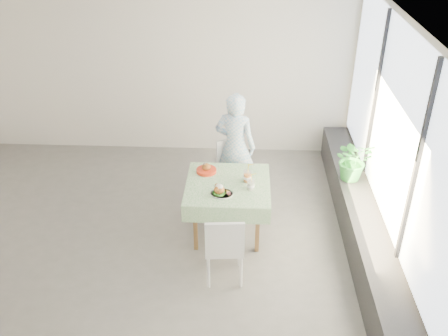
{
  "coord_description": "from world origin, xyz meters",
  "views": [
    {
      "loc": [
        1.31,
        -5.09,
        4.05
      ],
      "look_at": [
        1.06,
        0.23,
        0.94
      ],
      "focal_mm": 40.0,
      "sensor_mm": 36.0,
      "label": 1
    }
  ],
  "objects_px": {
    "chair_far": "(234,181)",
    "main_dish": "(220,191)",
    "diner": "(235,147)",
    "juice_cup_orange": "(247,177)",
    "cafe_table": "(228,202)",
    "potted_plant": "(354,160)",
    "chair_near": "(224,258)"
  },
  "relations": [
    {
      "from": "diner",
      "to": "potted_plant",
      "type": "bearing_deg",
      "value": -175.73
    },
    {
      "from": "chair_near",
      "to": "diner",
      "type": "bearing_deg",
      "value": 87.71
    },
    {
      "from": "diner",
      "to": "chair_near",
      "type": "bearing_deg",
      "value": 102.11
    },
    {
      "from": "chair_far",
      "to": "potted_plant",
      "type": "bearing_deg",
      "value": -7.96
    },
    {
      "from": "diner",
      "to": "cafe_table",
      "type": "bearing_deg",
      "value": 100.13
    },
    {
      "from": "cafe_table",
      "to": "main_dish",
      "type": "bearing_deg",
      "value": -107.73
    },
    {
      "from": "chair_far",
      "to": "juice_cup_orange",
      "type": "bearing_deg",
      "value": -76.71
    },
    {
      "from": "cafe_table",
      "to": "main_dish",
      "type": "xyz_separation_m",
      "value": [
        -0.08,
        -0.25,
        0.33
      ]
    },
    {
      "from": "chair_far",
      "to": "diner",
      "type": "relative_size",
      "value": 0.54
    },
    {
      "from": "chair_far",
      "to": "chair_near",
      "type": "height_order",
      "value": "chair_near"
    },
    {
      "from": "cafe_table",
      "to": "diner",
      "type": "height_order",
      "value": "diner"
    },
    {
      "from": "main_dish",
      "to": "potted_plant",
      "type": "height_order",
      "value": "potted_plant"
    },
    {
      "from": "diner",
      "to": "potted_plant",
      "type": "distance_m",
      "value": 1.62
    },
    {
      "from": "diner",
      "to": "potted_plant",
      "type": "relative_size",
      "value": 2.75
    },
    {
      "from": "chair_far",
      "to": "juice_cup_orange",
      "type": "distance_m",
      "value": 0.96
    },
    {
      "from": "cafe_table",
      "to": "chair_far",
      "type": "xyz_separation_m",
      "value": [
        0.06,
        0.83,
        -0.19
      ]
    },
    {
      "from": "diner",
      "to": "juice_cup_orange",
      "type": "height_order",
      "value": "diner"
    },
    {
      "from": "potted_plant",
      "to": "juice_cup_orange",
      "type": "bearing_deg",
      "value": -159.08
    },
    {
      "from": "cafe_table",
      "to": "potted_plant",
      "type": "relative_size",
      "value": 1.79
    },
    {
      "from": "cafe_table",
      "to": "chair_near",
      "type": "relative_size",
      "value": 1.15
    },
    {
      "from": "chair_far",
      "to": "main_dish",
      "type": "height_order",
      "value": "main_dish"
    },
    {
      "from": "cafe_table",
      "to": "juice_cup_orange",
      "type": "xyz_separation_m",
      "value": [
        0.24,
        0.06,
        0.35
      ]
    },
    {
      "from": "main_dish",
      "to": "juice_cup_orange",
      "type": "xyz_separation_m",
      "value": [
        0.32,
        0.31,
        0.02
      ]
    },
    {
      "from": "chair_near",
      "to": "main_dish",
      "type": "distance_m",
      "value": 0.81
    },
    {
      "from": "juice_cup_orange",
      "to": "potted_plant",
      "type": "height_order",
      "value": "potted_plant"
    },
    {
      "from": "main_dish",
      "to": "juice_cup_orange",
      "type": "height_order",
      "value": "juice_cup_orange"
    },
    {
      "from": "chair_near",
      "to": "cafe_table",
      "type": "bearing_deg",
      "value": 89.73
    },
    {
      "from": "diner",
      "to": "juice_cup_orange",
      "type": "relative_size",
      "value": 5.32
    },
    {
      "from": "chair_near",
      "to": "juice_cup_orange",
      "type": "xyz_separation_m",
      "value": [
        0.25,
        0.93,
        0.53
      ]
    },
    {
      "from": "chair_near",
      "to": "juice_cup_orange",
      "type": "height_order",
      "value": "juice_cup_orange"
    },
    {
      "from": "cafe_table",
      "to": "potted_plant",
      "type": "distance_m",
      "value": 1.8
    },
    {
      "from": "cafe_table",
      "to": "diner",
      "type": "xyz_separation_m",
      "value": [
        0.07,
        0.89,
        0.34
      ]
    }
  ]
}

